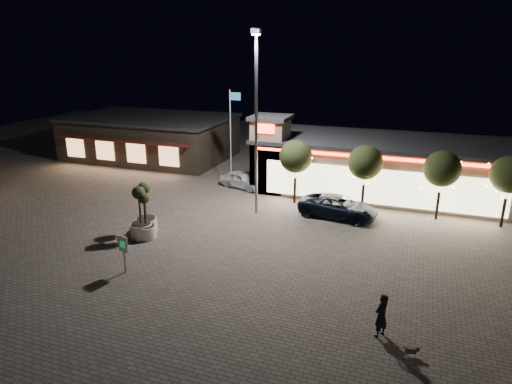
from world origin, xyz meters
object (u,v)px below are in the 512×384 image
(pedestrian, at_px, (381,316))
(valet_sign, at_px, (123,247))
(planter_mid, at_px, (146,224))
(pickup_truck, at_px, (338,207))
(white_sedan, at_px, (242,180))
(planter_left, at_px, (146,217))

(pedestrian, bearing_deg, valet_sign, -61.07)
(planter_mid, bearing_deg, pickup_truck, 35.95)
(pickup_truck, bearing_deg, white_sedan, 72.57)
(pedestrian, distance_m, planter_left, 16.26)
(white_sedan, height_order, valet_sign, valet_sign)
(white_sedan, relative_size, planter_left, 1.21)
(pickup_truck, xyz_separation_m, planter_mid, (-10.47, -7.59, 0.16))
(pedestrian, bearing_deg, pickup_truck, -128.77)
(white_sedan, xyz_separation_m, valet_sign, (-0.40, -15.76, 0.74))
(pickup_truck, bearing_deg, planter_mid, 133.18)
(pickup_truck, relative_size, white_sedan, 1.35)
(white_sedan, height_order, planter_mid, planter_mid)
(pickup_truck, height_order, valet_sign, valet_sign)
(white_sedan, bearing_deg, planter_mid, -171.64)
(planter_mid, bearing_deg, planter_left, 121.77)
(white_sedan, relative_size, valet_sign, 1.96)
(pickup_truck, xyz_separation_m, white_sedan, (-8.69, 3.99, -0.07))
(planter_mid, bearing_deg, white_sedan, 81.25)
(planter_mid, relative_size, valet_sign, 1.45)
(pickup_truck, relative_size, planter_left, 1.64)
(pedestrian, height_order, planter_mid, planter_mid)
(pickup_truck, distance_m, pedestrian, 13.52)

